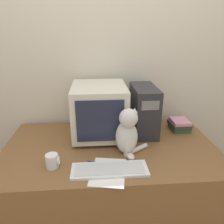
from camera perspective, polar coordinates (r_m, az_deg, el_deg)
The scene contains 10 objects.
wall_back at distance 2.03m, azimuth -1.61°, elevation 10.88°, with size 7.00×0.05×2.50m.
desk at distance 1.91m, azimuth -0.44°, elevation -18.82°, with size 1.61×0.93×0.77m.
crt_monitor at distance 1.77m, azimuth -3.32°, elevation 0.44°, with size 0.42×0.48×0.42m.
computer_tower at distance 1.86m, azimuth 8.28°, elevation 0.58°, with size 0.19×0.41×0.40m.
keyboard at distance 1.42m, azimuth -0.61°, elevation -14.84°, with size 0.48×0.17×0.02m.
cat at distance 1.53m, azimuth 4.06°, elevation -5.63°, with size 0.26×0.22×0.35m.
book_stack at distance 2.01m, azimuth 17.19°, elevation -3.18°, with size 0.16×0.19×0.09m.
pen at distance 1.50m, azimuth -3.94°, elevation -12.99°, with size 0.13×0.05×0.01m.
paper_sheet at distance 1.42m, azimuth -0.98°, elevation -15.31°, with size 0.26×0.33×0.00m.
mug at distance 1.48m, azimuth -15.28°, elevation -12.21°, with size 0.09×0.08×0.09m.
Camera 1 is at (-0.10, -1.00, 1.61)m, focal length 35.00 mm.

